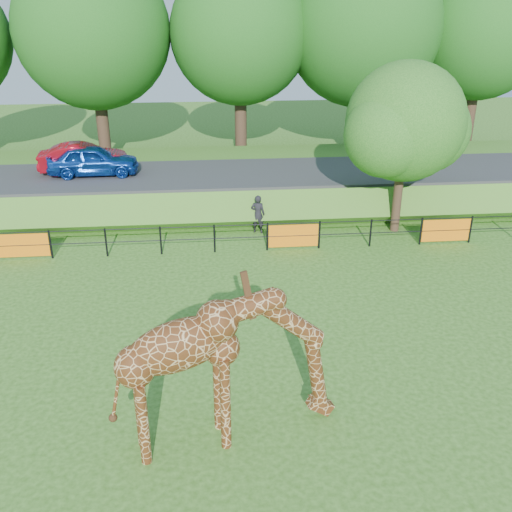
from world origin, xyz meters
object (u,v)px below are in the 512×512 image
at_px(visitor, 258,214).
at_px(tree_east, 407,126).
at_px(giraffe, 228,368).
at_px(car_red, 84,158).
at_px(car_blue, 93,160).

bearing_deg(visitor, tree_east, -164.32).
bearing_deg(giraffe, visitor, 69.86).
relative_size(giraffe, visitor, 3.03).
relative_size(car_red, visitor, 2.54).
xyz_separation_m(car_red, tree_east, (13.43, -5.17, 2.20)).
bearing_deg(car_red, visitor, -129.67).
relative_size(car_blue, visitor, 2.53).
height_order(car_red, visitor, car_red).
distance_m(car_red, visitor, 9.19).
relative_size(giraffe, car_blue, 1.20).
distance_m(car_blue, visitor, 8.42).
xyz_separation_m(car_blue, car_red, (-0.54, 0.61, -0.02)).
relative_size(visitor, tree_east, 0.24).
xyz_separation_m(giraffe, tree_east, (7.57, 11.72, 2.56)).
xyz_separation_m(car_blue, visitor, (7.12, -4.30, -1.31)).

